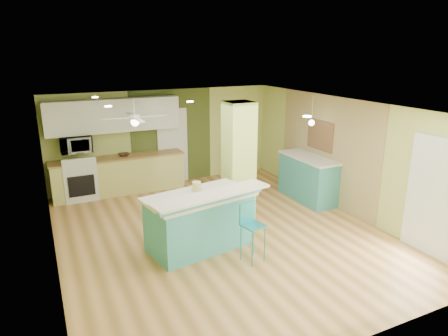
{
  "coord_description": "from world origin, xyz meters",
  "views": [
    {
      "loc": [
        -3.03,
        -6.53,
        3.49
      ],
      "look_at": [
        0.27,
        0.4,
        1.2
      ],
      "focal_mm": 32.0,
      "sensor_mm": 36.0,
      "label": 1
    }
  ],
  "objects_px": {
    "peninsula": "(200,220)",
    "canister": "(197,186)",
    "fruit_bowl": "(124,155)",
    "bar_stool": "(251,223)",
    "side_counter": "(308,178)"
  },
  "relations": [
    {
      "from": "peninsula",
      "to": "bar_stool",
      "type": "height_order",
      "value": "peninsula"
    },
    {
      "from": "side_counter",
      "to": "fruit_bowl",
      "type": "height_order",
      "value": "side_counter"
    },
    {
      "from": "bar_stool",
      "to": "fruit_bowl",
      "type": "xyz_separation_m",
      "value": [
        -1.19,
        4.33,
        0.29
      ]
    },
    {
      "from": "peninsula",
      "to": "fruit_bowl",
      "type": "relative_size",
      "value": 7.99
    },
    {
      "from": "side_counter",
      "to": "fruit_bowl",
      "type": "distance_m",
      "value": 4.56
    },
    {
      "from": "side_counter",
      "to": "canister",
      "type": "height_order",
      "value": "canister"
    },
    {
      "from": "bar_stool",
      "to": "side_counter",
      "type": "xyz_separation_m",
      "value": [
        2.67,
        1.95,
        -0.15
      ]
    },
    {
      "from": "bar_stool",
      "to": "canister",
      "type": "distance_m",
      "value": 1.23
    },
    {
      "from": "peninsula",
      "to": "fruit_bowl",
      "type": "height_order",
      "value": "peninsula"
    },
    {
      "from": "peninsula",
      "to": "canister",
      "type": "distance_m",
      "value": 0.61
    },
    {
      "from": "peninsula",
      "to": "canister",
      "type": "bearing_deg",
      "value": 71.73
    },
    {
      "from": "side_counter",
      "to": "canister",
      "type": "bearing_deg",
      "value": -163.81
    },
    {
      "from": "peninsula",
      "to": "fruit_bowl",
      "type": "bearing_deg",
      "value": 88.97
    },
    {
      "from": "peninsula",
      "to": "canister",
      "type": "xyz_separation_m",
      "value": [
        0.03,
        0.23,
        0.56
      ]
    },
    {
      "from": "peninsula",
      "to": "side_counter",
      "type": "xyz_separation_m",
      "value": [
        3.27,
        1.18,
        -0.0
      ]
    }
  ]
}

